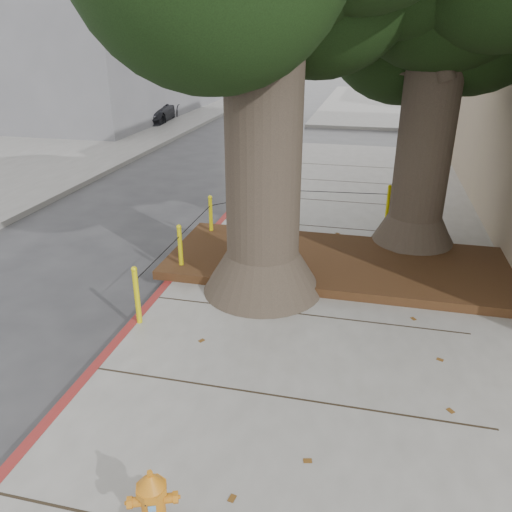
{
  "coord_description": "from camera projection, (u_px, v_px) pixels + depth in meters",
  "views": [
    {
      "loc": [
        1.33,
        -4.8,
        4.19
      ],
      "look_at": [
        -0.24,
        1.96,
        1.1
      ],
      "focal_mm": 35.0,
      "sensor_mm": 36.0,
      "label": 1
    }
  ],
  "objects": [
    {
      "name": "bollard_ring",
      "position": [
        253.0,
        225.0,
        10.05
      ],
      "size": [
        3.79,
        5.39,
        0.95
      ],
      "color": "#D2C60B",
      "rests_on": "sidewalk_main"
    },
    {
      "name": "curb_red",
      "position": [
        167.0,
        287.0,
        8.86
      ],
      "size": [
        0.14,
        26.0,
        0.16
      ],
      "primitive_type": "cube",
      "color": "maroon",
      "rests_on": "ground"
    },
    {
      "name": "fire_hydrant",
      "position": [
        153.0,
        504.0,
        4.28
      ],
      "size": [
        0.39,
        0.39,
        0.73
      ],
      "rotation": [
        0.0,
        0.0,
        0.37
      ],
      "color": "orange",
      "rests_on": "sidewalk_main"
    },
    {
      "name": "ground",
      "position": [
        240.0,
        400.0,
        6.25
      ],
      "size": [
        140.0,
        140.0,
        0.0
      ],
      "primitive_type": "plane",
      "color": "#28282B",
      "rests_on": "ground"
    },
    {
      "name": "sidewalk_far",
      "position": [
        452.0,
        105.0,
        31.66
      ],
      "size": [
        16.0,
        20.0,
        0.15
      ],
      "primitive_type": "cube",
      "color": "slate",
      "rests_on": "ground"
    },
    {
      "name": "car_silver",
      "position": [
        440.0,
        120.0,
        22.88
      ],
      "size": [
        3.62,
        1.83,
        1.18
      ],
      "primitive_type": "imported",
      "rotation": [
        0.0,
        0.0,
        1.7
      ],
      "color": "#A9A8AD",
      "rests_on": "ground"
    },
    {
      "name": "car_dark",
      "position": [
        154.0,
        109.0,
        25.69
      ],
      "size": [
        2.29,
        4.82,
        1.36
      ],
      "primitive_type": "imported",
      "rotation": [
        0.0,
        0.0,
        0.09
      ],
      "color": "black",
      "rests_on": "ground"
    },
    {
      "name": "planter_bed",
      "position": [
        338.0,
        263.0,
        9.44
      ],
      "size": [
        6.4,
        2.6,
        0.16
      ],
      "primitive_type": "cube",
      "color": "black",
      "rests_on": "sidewalk_main"
    }
  ]
}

